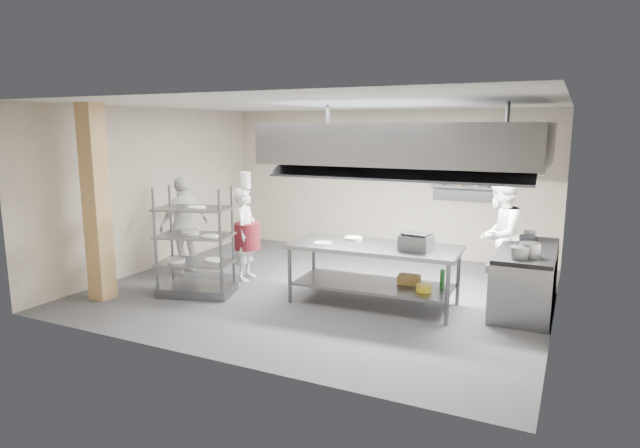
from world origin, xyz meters
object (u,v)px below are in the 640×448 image
at_px(chef_line, 499,236).
at_px(island, 373,275).
at_px(cooking_range, 525,280).
at_px(pass_rack, 195,242).
at_px(chef_plating, 185,225).
at_px(griddle, 416,242).
at_px(chef_head, 246,234).
at_px(stockpot, 530,250).

bearing_deg(chef_line, island, -38.22).
bearing_deg(cooking_range, pass_rack, -161.47).
height_order(cooking_range, chef_plating, chef_plating).
height_order(island, pass_rack, pass_rack).
height_order(chef_plating, griddle, chef_plating).
height_order(chef_head, chef_line, chef_line).
bearing_deg(chef_plating, chef_line, 115.94).
bearing_deg(cooking_range, griddle, -150.23).
bearing_deg(chef_head, chef_line, -87.76).
bearing_deg(chef_line, griddle, -23.60).
height_order(island, chef_line, chef_line).
bearing_deg(cooking_range, chef_head, -173.33).
xyz_separation_m(chef_head, chef_plating, (-1.26, -0.10, 0.08)).
relative_size(cooking_range, chef_head, 1.23).
distance_m(griddle, stockpot, 1.53).
distance_m(island, pass_rack, 2.84).
bearing_deg(island, griddle, -3.13).
relative_size(pass_rack, cooking_range, 0.86).
distance_m(island, chef_line, 2.18).
xyz_separation_m(cooking_range, chef_plating, (-5.80, -0.63, 0.47)).
bearing_deg(chef_plating, griddle, 100.55).
bearing_deg(chef_line, stockpot, 36.42).
distance_m(pass_rack, cooking_range, 5.06).
xyz_separation_m(island, chef_head, (-2.46, 0.28, 0.35)).
distance_m(chef_head, chef_line, 4.21).
bearing_deg(island, pass_rack, -166.18).
relative_size(pass_rack, griddle, 3.97).
bearing_deg(chef_plating, chef_head, 107.54).
distance_m(pass_rack, chef_head, 1.10).
relative_size(cooking_range, chef_line, 1.07).
bearing_deg(cooking_range, island, -158.63).
bearing_deg(griddle, chef_plating, -175.76).
bearing_deg(chef_line, cooking_range, 49.89).
bearing_deg(island, chef_line, 38.74).
distance_m(chef_line, chef_plating, 5.46).
bearing_deg(chef_head, pass_rack, 154.31).
relative_size(chef_head, chef_line, 0.87).
bearing_deg(stockpot, chef_line, 115.83).
distance_m(pass_rack, chef_line, 4.83).
xyz_separation_m(chef_head, stockpot, (4.60, -0.00, 0.19)).
relative_size(chef_head, stockpot, 5.87).
relative_size(island, chef_head, 1.56).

